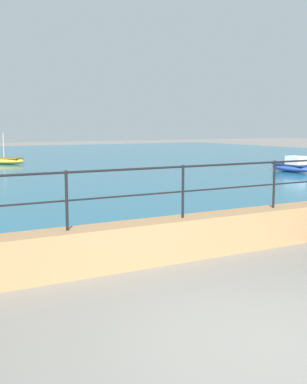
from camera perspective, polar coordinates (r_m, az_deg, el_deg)
ground_plane at (r=5.42m, az=12.96°, el=-17.02°), size 120.00×120.00×0.00m
promenade_wall at (r=7.82m, az=-2.92°, el=-6.25°), size 20.00×0.56×0.70m
railing at (r=7.64m, az=-2.97°, el=0.89°), size 18.44×0.04×0.90m
boat_1 at (r=23.80m, az=16.05°, el=2.95°), size 1.02×2.35×0.76m
boat_4 at (r=28.69m, az=-17.03°, el=3.58°), size 2.24×2.28×1.77m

